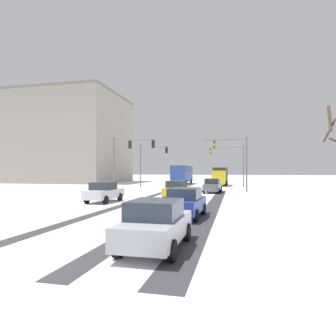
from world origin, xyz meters
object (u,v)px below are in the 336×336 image
object	(u,v)px
car_white_third	(104,192)
box_truck_delivery	(220,176)
car_yellow_cab_second	(177,189)
traffic_signal_far_right	(230,158)
car_silver_fifth	(156,224)
office_building_far_left_block	(68,139)
traffic_signal_near_left	(128,153)
traffic_signal_near_right	(234,155)
car_blue_fourth	(185,203)
traffic_signal_far_left	(151,158)
car_grey_lead	(213,186)
bus_oncoming	(182,173)

from	to	relation	value
car_white_third	box_truck_delivery	size ratio (longest dim) A/B	0.56
car_yellow_cab_second	box_truck_delivery	xyz separation A→B (m)	(2.82, 23.30, 0.82)
traffic_signal_far_right	car_silver_fifth	xyz separation A→B (m)	(-1.83, -36.84, -3.68)
office_building_far_left_block	car_yellow_cab_second	bearing A→B (deg)	-45.48
box_truck_delivery	office_building_far_left_block	bearing A→B (deg)	167.01
car_white_third	traffic_signal_near_left	bearing A→B (deg)	99.94
traffic_signal_far_right	car_silver_fifth	bearing A→B (deg)	-92.85
traffic_signal_near_right	car_blue_fourth	bearing A→B (deg)	-98.10
traffic_signal_near_right	office_building_far_left_block	size ratio (longest dim) A/B	0.28
traffic_signal_near_left	office_building_far_left_block	bearing A→B (deg)	133.05
car_blue_fourth	box_truck_delivery	world-z (taller)	box_truck_delivery
traffic_signal_far_left	car_grey_lead	distance (m)	13.54
traffic_signal_far_left	bus_oncoming	world-z (taller)	traffic_signal_far_left
traffic_signal_near_right	traffic_signal_far_left	size ratio (longest dim) A/B	1.00
bus_oncoming	box_truck_delivery	size ratio (longest dim) A/B	1.48
car_blue_fourth	car_silver_fifth	xyz separation A→B (m)	(0.10, -6.46, 0.00)
car_silver_fifth	office_building_far_left_block	distance (m)	58.77
car_white_third	office_building_far_left_block	size ratio (longest dim) A/B	0.18
traffic_signal_far_left	office_building_far_left_block	distance (m)	28.20
car_yellow_cab_second	car_white_third	size ratio (longest dim) A/B	1.00
car_yellow_cab_second	traffic_signal_far_left	bearing A→B (deg)	114.20
traffic_signal_near_left	car_blue_fourth	distance (m)	19.15
traffic_signal_near_right	traffic_signal_far_right	world-z (taller)	same
traffic_signal_near_right	car_yellow_cab_second	size ratio (longest dim) A/B	1.55
traffic_signal_near_left	car_white_third	bearing A→B (deg)	-80.06
office_building_far_left_block	car_white_third	bearing A→B (deg)	-54.38
car_yellow_cab_second	car_blue_fourth	bearing A→B (deg)	-76.34
traffic_signal_near_left	car_grey_lead	bearing A→B (deg)	9.15
traffic_signal_near_left	box_truck_delivery	bearing A→B (deg)	60.75
bus_oncoming	box_truck_delivery	bearing A→B (deg)	-25.58
traffic_signal_near_right	traffic_signal_far_left	xyz separation A→B (m)	(-12.27, 8.03, 0.04)
car_white_third	box_truck_delivery	bearing A→B (deg)	73.81
car_blue_fourth	office_building_far_left_block	xyz separation A→B (m)	(-32.98, 41.35, 8.59)
car_silver_fifth	car_blue_fourth	bearing A→B (deg)	90.86
box_truck_delivery	traffic_signal_far_left	bearing A→B (deg)	-143.45
traffic_signal_far_left	bus_oncoming	xyz separation A→B (m)	(2.96, 10.74, -2.43)
car_yellow_cab_second	car_silver_fifth	size ratio (longest dim) A/B	1.02
car_white_third	bus_oncoming	bearing A→B (deg)	88.14
traffic_signal_near_right	traffic_signal_far_right	bearing A→B (deg)	93.14
car_yellow_cab_second	car_white_third	xyz separation A→B (m)	(-5.19, -4.29, 0.00)
box_truck_delivery	office_building_far_left_block	distance (m)	35.03
car_grey_lead	bus_oncoming	size ratio (longest dim) A/B	0.38
traffic_signal_near_left	traffic_signal_far_right	bearing A→B (deg)	51.15
traffic_signal_far_left	car_white_third	size ratio (longest dim) A/B	1.55
traffic_signal_near_left	car_blue_fourth	world-z (taller)	traffic_signal_near_left
traffic_signal_near_right	bus_oncoming	xyz separation A→B (m)	(-9.30, 18.77, -2.38)
car_yellow_cab_second	office_building_far_left_block	distance (m)	44.29
traffic_signal_far_left	bus_oncoming	bearing A→B (deg)	74.58
traffic_signal_near_left	traffic_signal_far_right	size ratio (longest dim) A/B	0.89
traffic_signal_far_right	car_yellow_cab_second	xyz separation A→B (m)	(-4.45, -20.00, -3.68)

